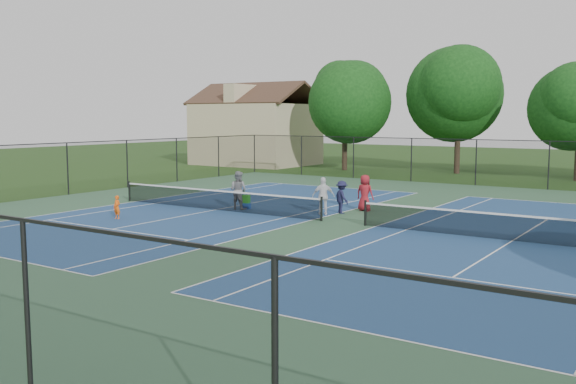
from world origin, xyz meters
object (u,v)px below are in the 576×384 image
Objects in this scene: instructor at (238,190)px; bystander_a at (323,196)px; child_player at (117,207)px; ball_crate at (246,206)px; tree_back_b at (459,89)px; ball_hopper at (246,199)px; tree_back_a at (345,98)px; bystander_b at (342,197)px; clapboard_house at (256,131)px; bystander_c at (365,193)px.

instructor is 4.40m from bystander_a.
ball_crate is at bearing 63.44° from child_player.
tree_back_b is 25.66m from ball_hopper.
instructor is (6.78, -23.19, -5.10)m from tree_back_a.
bystander_b is (0.51, 0.81, -0.10)m from bystander_a.
tree_back_a is 8.80× the size of child_player.
tree_back_b is at bearing 3.01° from clapboard_house.
ball_crate is (6.99, -22.85, -5.89)m from tree_back_a.
bystander_b is at bearing -61.72° from tree_back_a.
bystander_b is at bearing -155.06° from bystander_a.
bystander_b is (21.62, -22.59, -2.32)m from clapboard_house.
child_player is 0.56× the size of instructor.
bystander_c is at bearing -81.98° from tree_back_b.
ball_crate is (-4.63, -1.26, -0.62)m from bystander_b.
tree_back_b is 25.15m from bystander_a.
bystander_a is at bearing -173.98° from instructor.
instructor is (2.65, 5.27, 0.41)m from child_player.
tree_back_a is at bearing -28.72° from bystander_b.
child_player is at bearing -64.38° from clapboard_house.
bystander_c reaches higher than bystander_b.
ball_hopper is (2.86, 5.61, -0.03)m from child_player.
tree_back_a is 5.25× the size of bystander_c.
ball_crate is at bearing 0.00° from ball_hopper.
tree_back_b reaches higher than clapboard_house.
clapboard_house is 31.35m from bystander_b.
tree_back_b is at bearing -99.38° from instructor.
bystander_c reaches higher than ball_crate.
tree_back_a is 5.95× the size of bystander_b.
bystander_a is 2.37m from bystander_c.
tree_back_b is 23.20m from bystander_c.
bystander_a is at bearing 6.20° from ball_hopper.
ball_hopper is (-4.63, -1.26, -0.28)m from bystander_b.
bystander_b is 0.88× the size of bystander_c.
child_player is at bearing 75.53° from bystander_b.
ball_hopper is (-2.01, -24.85, -6.10)m from tree_back_b.
tree_back_b is 25.91m from instructor.
tree_back_a is 25.53m from bystander_a.
instructor is 1.07× the size of bystander_a.
tree_back_a is 24.61m from ball_crate.
child_player is 10.17m from bystander_b.
instructor reaches higher than ball_crate.
instructor reaches higher than ball_hopper.
clapboard_house reaches higher than bystander_b.
child_player is 0.60× the size of bystander_c.
clapboard_house is at bearing -44.05° from bystander_c.
ball_crate is at bearing -54.54° from clapboard_house.
bystander_b reaches higher than ball_hopper.
tree_back_b is 25.75m from ball_crate.
instructor is at bearing -121.29° from ball_hopper.
bystander_b reaches higher than child_player.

